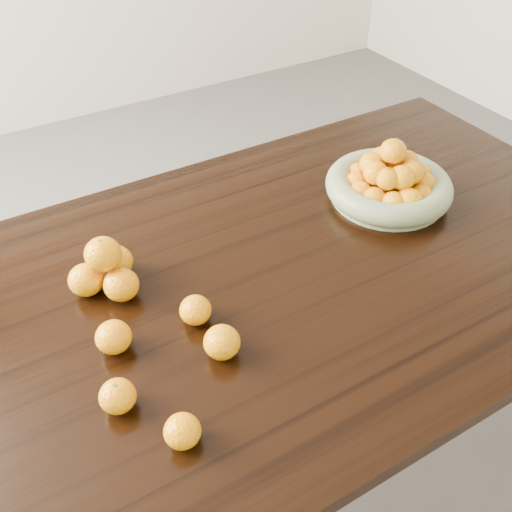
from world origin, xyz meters
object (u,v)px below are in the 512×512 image
orange_pyramid (107,270)px  fruit_bowl (390,183)px  dining_table (237,313)px  loose_orange_0 (118,396)px

orange_pyramid → fruit_bowl: bearing=-3.3°
fruit_bowl → dining_table: bearing=-170.0°
orange_pyramid → loose_orange_0: size_ratio=2.32×
fruit_bowl → orange_pyramid: 0.74m
orange_pyramid → loose_orange_0: (-0.09, -0.30, -0.02)m
orange_pyramid → loose_orange_0: orange_pyramid is taller
orange_pyramid → loose_orange_0: 0.31m
dining_table → fruit_bowl: bearing=10.0°
dining_table → loose_orange_0: 0.39m
dining_table → fruit_bowl: size_ratio=6.16×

